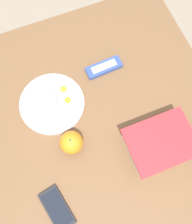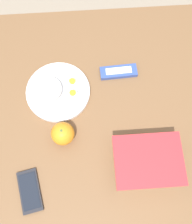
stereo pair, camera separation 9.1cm
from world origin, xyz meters
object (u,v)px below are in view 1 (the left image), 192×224
Objects in this scene: rice_plate at (50,103)px; cell_phone at (57,209)px; orange_fruit at (71,142)px; candy_bar at (104,68)px; food_container at (159,144)px.

cell_phone is at bearing 75.09° from rice_plate.
candy_bar is (-0.21, -0.23, -0.03)m from orange_fruit.
orange_fruit reaches higher than cell_phone.
food_container is at bearing 157.50° from orange_fruit.
rice_plate is at bearing -104.91° from cell_phone.
food_container is 0.93× the size of rice_plate.
rice_plate is 0.25m from candy_bar.
cell_phone is (0.39, 0.06, -0.03)m from food_container.
orange_fruit is 0.34× the size of rice_plate.
orange_fruit reaches higher than candy_bar.
cell_phone is at bearing 56.70° from orange_fruit.
orange_fruit is 0.21m from cell_phone.
rice_plate is (0.02, -0.17, -0.02)m from orange_fruit.
rice_plate is at bearing -81.67° from orange_fruit.
orange_fruit is 0.17m from rice_plate.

